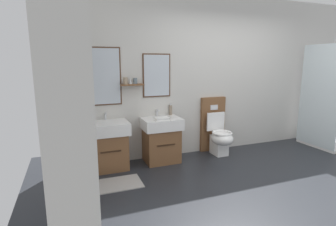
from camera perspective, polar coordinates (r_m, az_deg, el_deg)
The scene contains 13 objects.
ground_plane at distance 4.00m, azimuth 25.00°, elevation -14.94°, with size 6.70×4.87×0.10m, color #23262B.
wall_back at distance 5.00m, azimuth 11.43°, elevation 8.05°, with size 5.50×0.27×2.78m.
wall_left at distance 2.46m, azimuth -21.00°, elevation 4.65°, with size 0.12×3.67×2.78m, color beige.
bath_mat at distance 3.76m, azimuth -11.12°, elevation -14.85°, with size 0.68×0.44×0.01m, color #9E9993.
vanity_sink_left at distance 4.17m, azimuth -12.77°, elevation -6.60°, with size 0.62×0.51×0.73m.
tap_on_left_sink at distance 4.25m, azimuth -13.37°, elevation -0.51°, with size 0.03×0.13×0.11m.
vanity_sink_right at distance 4.37m, azimuth -1.50°, elevation -5.53°, with size 0.62×0.51×0.73m.
tap_on_right_sink at distance 4.44m, azimuth -2.32°, elevation 0.27°, with size 0.03×0.13×0.11m.
toilet at distance 4.83m, azimuth 10.58°, elevation -4.24°, with size 0.48×0.62×1.00m.
toothbrush_cup at distance 4.22m, azimuth -16.44°, elevation -0.94°, with size 0.07×0.07×0.21m.
soap_dispenser at distance 4.52m, azimuth 0.57°, elevation 0.68°, with size 0.06×0.06×0.20m.
folded_hand_towel at distance 4.12m, azimuth -1.34°, elevation -1.25°, with size 0.22×0.16×0.04m, color white.
shower_tray at distance 6.00m, azimuth 31.04°, elevation -2.32°, with size 0.93×0.84×1.95m.
Camera 1 is at (-2.68, -2.44, 1.63)m, focal length 28.18 mm.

